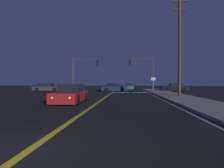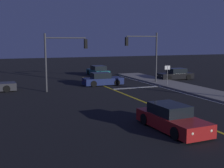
{
  "view_description": "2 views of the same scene",
  "coord_description": "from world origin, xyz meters",
  "px_view_note": "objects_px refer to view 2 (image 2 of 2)",
  "views": [
    {
      "loc": [
        2.11,
        -3.65,
        1.47
      ],
      "look_at": [
        -0.12,
        24.04,
        1.23
      ],
      "focal_mm": 29.47,
      "sensor_mm": 36.0,
      "label": 1
    },
    {
      "loc": [
        -10.72,
        -3.45,
        4.68
      ],
      "look_at": [
        -0.51,
        21.98,
        0.72
      ],
      "focal_mm": 48.06,
      "sensor_mm": 36.0,
      "label": 2
    }
  ],
  "objects_px": {
    "car_following_oncoming_teal": "(98,71)",
    "traffic_signal_far_left": "(62,53)",
    "traffic_signal_near_right": "(145,50)",
    "street_sign_corner": "(167,72)",
    "car_parked_curb_navy": "(102,80)",
    "car_lead_oncoming_black": "(175,75)",
    "car_distant_tail_red": "(171,119)"
  },
  "relations": [
    {
      "from": "car_following_oncoming_teal",
      "to": "car_distant_tail_red",
      "type": "bearing_deg",
      "value": -100.5
    },
    {
      "from": "car_parked_curb_navy",
      "to": "traffic_signal_near_right",
      "type": "distance_m",
      "value": 5.69
    },
    {
      "from": "car_parked_curb_navy",
      "to": "car_distant_tail_red",
      "type": "xyz_separation_m",
      "value": [
        -2.11,
        -16.47,
        0.0
      ]
    },
    {
      "from": "car_parked_curb_navy",
      "to": "traffic_signal_near_right",
      "type": "xyz_separation_m",
      "value": [
        4.71,
        -0.67,
        3.12
      ]
    },
    {
      "from": "car_following_oncoming_teal",
      "to": "car_distant_tail_red",
      "type": "xyz_separation_m",
      "value": [
        -4.62,
        -25.1,
        -0.0
      ]
    },
    {
      "from": "car_following_oncoming_teal",
      "to": "traffic_signal_near_right",
      "type": "relative_size",
      "value": 0.82
    },
    {
      "from": "traffic_signal_near_right",
      "to": "street_sign_corner",
      "type": "xyz_separation_m",
      "value": [
        1.09,
        -2.8,
        -2.21
      ]
    },
    {
      "from": "traffic_signal_far_left",
      "to": "street_sign_corner",
      "type": "bearing_deg",
      "value": -7.56
    },
    {
      "from": "car_following_oncoming_teal",
      "to": "street_sign_corner",
      "type": "relative_size",
      "value": 2.06
    },
    {
      "from": "car_following_oncoming_teal",
      "to": "car_distant_tail_red",
      "type": "height_order",
      "value": "same"
    },
    {
      "from": "car_parked_curb_navy",
      "to": "traffic_signal_far_left",
      "type": "relative_size",
      "value": 0.79
    },
    {
      "from": "car_lead_oncoming_black",
      "to": "car_following_oncoming_teal",
      "type": "xyz_separation_m",
      "value": [
        -7.45,
        7.38,
        0.0
      ]
    },
    {
      "from": "car_lead_oncoming_black",
      "to": "car_distant_tail_red",
      "type": "distance_m",
      "value": 21.43
    },
    {
      "from": "car_distant_tail_red",
      "to": "traffic_signal_near_right",
      "type": "relative_size",
      "value": 0.85
    },
    {
      "from": "car_following_oncoming_teal",
      "to": "street_sign_corner",
      "type": "xyz_separation_m",
      "value": [
        3.29,
        -12.1,
        0.92
      ]
    },
    {
      "from": "street_sign_corner",
      "to": "car_lead_oncoming_black",
      "type": "bearing_deg",
      "value": 48.65
    },
    {
      "from": "car_parked_curb_navy",
      "to": "car_following_oncoming_teal",
      "type": "bearing_deg",
      "value": 164.86
    },
    {
      "from": "traffic_signal_far_left",
      "to": "traffic_signal_near_right",
      "type": "bearing_deg",
      "value": 8.42
    },
    {
      "from": "car_following_oncoming_teal",
      "to": "traffic_signal_far_left",
      "type": "bearing_deg",
      "value": -124.21
    },
    {
      "from": "car_lead_oncoming_black",
      "to": "car_parked_curb_navy",
      "type": "bearing_deg",
      "value": 98.13
    },
    {
      "from": "car_lead_oncoming_black",
      "to": "car_distant_tail_red",
      "type": "height_order",
      "value": "same"
    },
    {
      "from": "car_lead_oncoming_black",
      "to": "street_sign_corner",
      "type": "relative_size",
      "value": 1.98
    },
    {
      "from": "car_parked_curb_navy",
      "to": "car_following_oncoming_teal",
      "type": "distance_m",
      "value": 8.99
    },
    {
      "from": "car_lead_oncoming_black",
      "to": "street_sign_corner",
      "type": "height_order",
      "value": "street_sign_corner"
    },
    {
      "from": "car_parked_curb_navy",
      "to": "street_sign_corner",
      "type": "relative_size",
      "value": 1.91
    },
    {
      "from": "traffic_signal_near_right",
      "to": "traffic_signal_far_left",
      "type": "relative_size",
      "value": 1.04
    },
    {
      "from": "car_lead_oncoming_black",
      "to": "street_sign_corner",
      "type": "bearing_deg",
      "value": 139.64
    },
    {
      "from": "car_distant_tail_red",
      "to": "traffic_signal_near_right",
      "type": "bearing_deg",
      "value": -115.81
    },
    {
      "from": "street_sign_corner",
      "to": "traffic_signal_near_right",
      "type": "bearing_deg",
      "value": 111.3
    },
    {
      "from": "traffic_signal_far_left",
      "to": "car_distant_tail_red",
      "type": "bearing_deg",
      "value": -79.62
    },
    {
      "from": "car_parked_curb_navy",
      "to": "traffic_signal_near_right",
      "type": "height_order",
      "value": "traffic_signal_near_right"
    },
    {
      "from": "car_following_oncoming_teal",
      "to": "traffic_signal_far_left",
      "type": "height_order",
      "value": "traffic_signal_far_left"
    }
  ]
}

